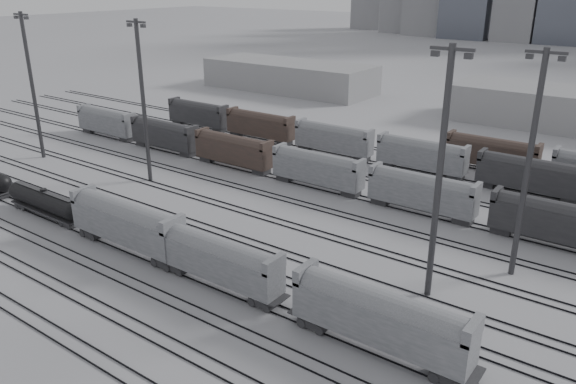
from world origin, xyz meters
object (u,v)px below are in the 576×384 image
Objects in this scene: hopper_car_a at (126,222)px; hopper_car_b at (219,258)px; tank_car_b at (45,201)px; light_mast_a at (32,83)px; hopper_car_c at (381,316)px; light_mast_c at (440,172)px.

hopper_car_a reaches higher than hopper_car_b.
tank_car_b is 31.36m from light_mast_a.
tank_car_b is 0.93× the size of hopper_car_a.
hopper_car_b reaches higher than tank_car_b.
hopper_car_b is at bearing 0.00° from hopper_car_a.
hopper_car_a is 0.66× the size of light_mast_a.
hopper_car_a is at bearing -0.00° from tank_car_b.
hopper_car_c is (18.51, -0.00, 0.24)m from hopper_car_b.
hopper_car_b is (14.55, 0.00, -0.34)m from hopper_car_a.
hopper_car_c is at bearing -88.55° from light_mast_c.
light_mast_c is (32.77, 11.37, 9.62)m from hopper_car_a.
light_mast_a is at bearing 149.08° from tank_car_b.
light_mast_c is (18.22, 11.37, 9.96)m from hopper_car_b.
light_mast_a reaches higher than light_mast_c.
tank_car_b is at bearing 180.00° from hopper_car_b.
light_mast_a is at bearing 160.36° from hopper_car_a.
tank_car_b is 31.62m from hopper_car_b.
light_mast_c reaches higher than hopper_car_c.
hopper_car_a is 45.84m from light_mast_a.
light_mast_a is at bearing 165.14° from hopper_car_b.
hopper_car_b is 18.51m from hopper_car_c.
hopper_car_b is 0.93× the size of hopper_car_c.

